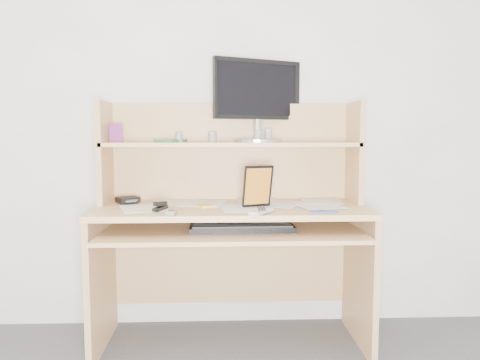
{
  "coord_description": "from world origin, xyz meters",
  "views": [
    {
      "loc": [
        -0.06,
        -0.94,
        1.12
      ],
      "look_at": [
        0.04,
        1.43,
        0.89
      ],
      "focal_mm": 35.0,
      "sensor_mm": 36.0,
      "label": 1
    }
  ],
  "objects_px": {
    "desk": "(232,214)",
    "game_case": "(258,186)",
    "tv_remote": "(262,211)",
    "monitor": "(258,98)",
    "keyboard": "(242,227)"
  },
  "relations": [
    {
      "from": "desk",
      "to": "game_case",
      "type": "bearing_deg",
      "value": -49.63
    },
    {
      "from": "desk",
      "to": "keyboard",
      "type": "xyz_separation_m",
      "value": [
        0.05,
        -0.22,
        -0.03
      ]
    },
    {
      "from": "desk",
      "to": "tv_remote",
      "type": "bearing_deg",
      "value": -68.69
    },
    {
      "from": "keyboard",
      "to": "monitor",
      "type": "relative_size",
      "value": 1.04
    },
    {
      "from": "monitor",
      "to": "desk",
      "type": "bearing_deg",
      "value": -162.17
    },
    {
      "from": "desk",
      "to": "game_case",
      "type": "distance_m",
      "value": 0.26
    },
    {
      "from": "tv_remote",
      "to": "monitor",
      "type": "height_order",
      "value": "monitor"
    },
    {
      "from": "tv_remote",
      "to": "monitor",
      "type": "relative_size",
      "value": 0.35
    },
    {
      "from": "desk",
      "to": "monitor",
      "type": "relative_size",
      "value": 2.8
    },
    {
      "from": "keyboard",
      "to": "tv_remote",
      "type": "xyz_separation_m",
      "value": [
        0.09,
        -0.12,
        0.1
      ]
    },
    {
      "from": "desk",
      "to": "tv_remote",
      "type": "distance_m",
      "value": 0.37
    },
    {
      "from": "keyboard",
      "to": "tv_remote",
      "type": "bearing_deg",
      "value": -55.94
    },
    {
      "from": "tv_remote",
      "to": "monitor",
      "type": "bearing_deg",
      "value": 119.22
    },
    {
      "from": "desk",
      "to": "keyboard",
      "type": "distance_m",
      "value": 0.23
    },
    {
      "from": "game_case",
      "to": "monitor",
      "type": "height_order",
      "value": "monitor"
    }
  ]
}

